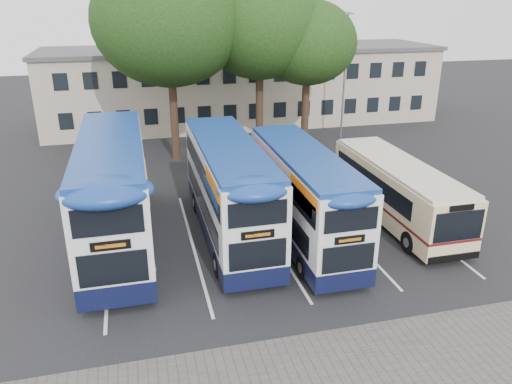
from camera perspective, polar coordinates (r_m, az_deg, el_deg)
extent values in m
plane|color=black|center=(19.87, 16.29, -10.00)|extent=(120.00, 120.00, 0.00)
cube|color=silver|center=(21.92, -16.41, -6.85)|extent=(0.12, 11.00, 0.01)
cube|color=silver|center=(21.96, -7.25, -6.02)|extent=(0.12, 11.00, 0.01)
cube|color=silver|center=(22.55, 1.64, -5.08)|extent=(0.12, 11.00, 0.01)
cube|color=silver|center=(23.64, 9.86, -4.09)|extent=(0.12, 11.00, 0.01)
cube|color=silver|center=(25.18, 17.20, -3.13)|extent=(0.12, 11.00, 0.01)
cube|color=#BAAB95|center=(43.01, -1.40, 12.03)|extent=(32.00, 8.00, 6.00)
cube|color=#4C4C4F|center=(42.61, -1.44, 16.07)|extent=(32.40, 8.40, 0.30)
cube|color=black|center=(39.41, -0.09, 9.23)|extent=(30.00, 0.06, 1.20)
cube|color=black|center=(38.91, -0.09, 13.26)|extent=(30.00, 0.06, 1.20)
cylinder|color=gray|center=(38.04, 10.07, 12.75)|extent=(0.14, 0.14, 9.00)
cube|color=gray|center=(37.64, 10.53, 19.53)|extent=(0.12, 0.80, 0.12)
cube|color=gray|center=(37.28, 10.79, 19.42)|extent=(0.25, 0.50, 0.12)
cylinder|color=black|center=(32.77, -9.37, 9.08)|extent=(0.50, 0.50, 6.39)
ellipsoid|color=black|center=(32.06, -9.99, 18.71)|extent=(9.21, 9.21, 7.83)
cylinder|color=black|center=(33.95, 0.40, 9.57)|extent=(0.50, 0.50, 6.12)
ellipsoid|color=black|center=(33.26, 0.42, 18.48)|extent=(7.87, 7.87, 6.69)
cylinder|color=black|center=(34.31, 5.63, 8.94)|extent=(0.50, 0.50, 5.35)
ellipsoid|color=black|center=(33.61, 5.92, 16.62)|extent=(6.34, 6.34, 5.39)
cube|color=black|center=(22.47, -15.47, -3.93)|extent=(2.64, 11.09, 0.84)
cube|color=white|center=(21.69, -16.00, 0.99)|extent=(2.64, 11.09, 3.27)
cube|color=navy|center=(21.18, -16.46, 5.27)|extent=(2.59, 10.86, 0.32)
cube|color=black|center=(22.30, -15.75, -0.89)|extent=(2.68, 9.82, 1.06)
cube|color=black|center=(21.45, -16.20, 2.84)|extent=(2.68, 10.45, 0.95)
cube|color=orange|center=(17.79, -12.36, 1.36)|extent=(0.02, 3.38, 0.58)
cube|color=black|center=(16.61, -16.29, -5.90)|extent=(1.27, 0.06, 0.32)
cylinder|color=black|center=(25.58, -18.02, -1.56)|extent=(0.32, 1.06, 1.06)
cylinder|color=black|center=(25.48, -12.69, -1.09)|extent=(0.32, 1.06, 1.06)
cylinder|color=black|center=(19.43, -19.04, -9.30)|extent=(0.32, 1.06, 1.06)
cylinder|color=black|center=(19.30, -11.93, -8.73)|extent=(0.32, 1.06, 1.06)
cube|color=black|center=(22.42, -3.03, -3.34)|extent=(2.44, 10.25, 0.78)
cube|color=white|center=(21.69, -3.12, 1.23)|extent=(2.44, 10.25, 3.03)
cube|color=navy|center=(21.19, -3.21, 5.19)|extent=(2.39, 10.04, 0.29)
cube|color=black|center=(22.25, -3.23, -0.52)|extent=(2.48, 9.08, 0.98)
cube|color=black|center=(21.46, -3.16, 2.94)|extent=(2.48, 9.66, 0.88)
cube|color=orange|center=(18.46, 2.56, 1.58)|extent=(0.02, 3.12, 0.54)
cube|color=black|center=(17.09, 0.21, -4.91)|extent=(1.17, 0.06, 0.29)
cylinder|color=black|center=(25.04, -6.82, -1.20)|extent=(0.29, 0.98, 0.98)
cylinder|color=black|center=(25.37, -1.87, -0.74)|extent=(0.29, 0.98, 0.98)
cylinder|color=black|center=(19.39, -4.30, -8.26)|extent=(0.29, 0.98, 0.98)
cylinder|color=black|center=(19.81, 2.05, -7.51)|extent=(0.29, 0.98, 0.98)
cube|color=red|center=(22.84, -0.69, 4.13)|extent=(0.02, 3.90, 0.83)
cube|color=black|center=(22.16, 5.31, -3.84)|extent=(2.29, 9.60, 0.73)
cube|color=white|center=(21.46, 5.47, 0.47)|extent=(2.29, 9.60, 2.84)
cube|color=navy|center=(20.98, 5.61, 4.20)|extent=(2.24, 9.41, 0.27)
cube|color=black|center=(21.99, 5.16, -1.17)|extent=(2.33, 8.51, 0.91)
cube|color=black|center=(21.24, 5.53, 2.08)|extent=(2.33, 9.05, 0.82)
cube|color=orange|center=(18.77, 12.07, 0.66)|extent=(0.02, 2.93, 0.50)
cube|color=black|center=(17.41, 10.68, -5.37)|extent=(1.10, 0.06, 0.27)
cylinder|color=black|center=(24.38, 0.87, -1.77)|extent=(0.27, 0.91, 0.91)
cylinder|color=black|center=(24.95, 5.46, -1.30)|extent=(0.27, 0.91, 0.91)
cylinder|color=black|center=(19.30, 5.42, -8.55)|extent=(0.27, 0.91, 0.91)
cylinder|color=black|center=(20.02, 11.07, -7.71)|extent=(0.27, 0.91, 0.91)
cube|color=beige|center=(24.59, 15.79, 0.20)|extent=(2.37, 9.50, 2.42)
cube|color=beige|center=(24.18, 16.09, 2.98)|extent=(2.28, 9.12, 0.19)
cube|color=black|center=(24.84, 15.36, 1.46)|extent=(2.41, 7.60, 0.85)
cube|color=maroon|center=(24.74, 15.69, -0.67)|extent=(2.40, 9.52, 0.11)
cube|color=black|center=(20.83, 22.17, -3.64)|extent=(2.09, 0.06, 1.23)
cylinder|color=black|center=(21.95, 17.11, -5.51)|extent=(0.28, 0.95, 0.95)
cylinder|color=black|center=(23.08, 21.72, -4.77)|extent=(0.28, 0.95, 0.95)
cylinder|color=black|center=(26.83, 10.66, 0.12)|extent=(0.28, 0.95, 0.95)
cylinder|color=black|center=(27.76, 14.70, 0.51)|extent=(0.28, 0.95, 0.95)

